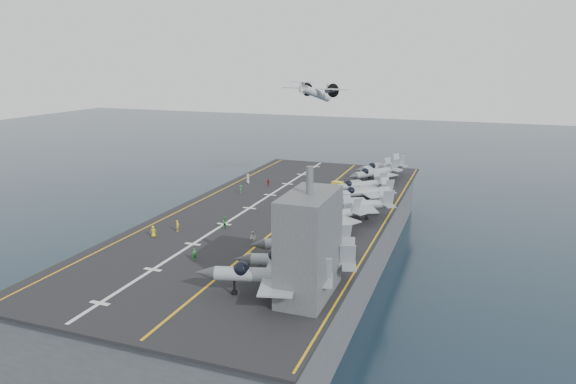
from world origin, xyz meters
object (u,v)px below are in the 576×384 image
(fighter_jet_0, at_px, (272,274))
(transport_plane, at_px, (315,93))
(island_superstructure, at_px, (309,233))
(tow_cart_a, at_px, (253,259))

(fighter_jet_0, height_order, transport_plane, transport_plane)
(island_superstructure, relative_size, fighter_jet_0, 0.84)
(fighter_jet_0, xyz_separation_m, transport_plane, (-22.82, 89.23, 14.37))
(tow_cart_a, relative_size, transport_plane, 0.09)
(island_superstructure, height_order, fighter_jet_0, island_superstructure)
(transport_plane, bearing_deg, tow_cart_a, -78.31)
(fighter_jet_0, relative_size, transport_plane, 0.74)
(transport_plane, bearing_deg, island_superstructure, -73.12)
(fighter_jet_0, distance_m, transport_plane, 93.22)
(fighter_jet_0, height_order, tow_cart_a, fighter_jet_0)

